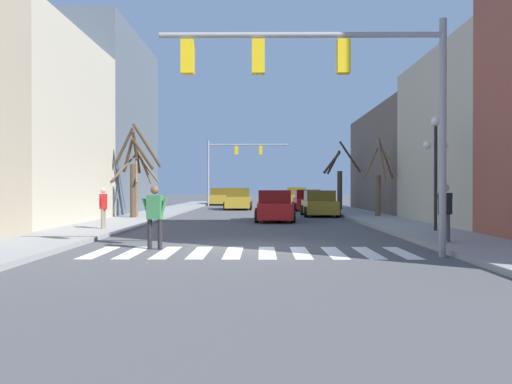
{
  "coord_description": "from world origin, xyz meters",
  "views": [
    {
      "loc": [
        0.28,
        -14.56,
        1.73
      ],
      "look_at": [
        -0.05,
        20.91,
        1.46
      ],
      "focal_mm": 35.0,
      "sensor_mm": 36.0,
      "label": 1
    }
  ],
  "objects": [
    {
      "name": "car_parked_left_mid",
      "position": [
        3.91,
        16.27,
        0.75
      ],
      "size": [
        2.12,
        4.23,
        1.59
      ],
      "rotation": [
        0.0,
        0.0,
        1.57
      ],
      "color": "#A38423",
      "rests_on": "ground_plane"
    },
    {
      "name": "pedestrian_near_right_corner",
      "position": [
        5.7,
        0.1,
        1.16
      ],
      "size": [
        0.63,
        0.52,
        1.7
      ],
      "rotation": [
        0.0,
        0.0,
        3.8
      ],
      "color": "#4C4C51",
      "rests_on": "sidewalk_right"
    },
    {
      "name": "street_lamp_right_corner",
      "position": [
        6.78,
        4.0,
        3.16
      ],
      "size": [
        0.95,
        0.36,
        4.24
      ],
      "color": "black",
      "rests_on": "sidewalk_right"
    },
    {
      "name": "car_driving_toward_lane",
      "position": [
        0.99,
        11.56,
        0.76
      ],
      "size": [
        2.02,
        4.41,
        1.62
      ],
      "rotation": [
        0.0,
        0.0,
        1.57
      ],
      "color": "red",
      "rests_on": "ground_plane"
    },
    {
      "name": "ground_plane",
      "position": [
        0.0,
        0.0,
        0.0
      ],
      "size": [
        240.0,
        240.0,
        0.0
      ],
      "primitive_type": "plane",
      "color": "#4C4C4F"
    },
    {
      "name": "sidewalk_left",
      "position": [
        -6.52,
        0.0,
        0.07
      ],
      "size": [
        2.84,
        90.0,
        0.15
      ],
      "color": "gray",
      "rests_on": "ground_plane"
    },
    {
      "name": "street_tree_left_far",
      "position": [
        -6.59,
        13.16,
        2.09
      ],
      "size": [
        2.37,
        2.42,
        4.27
      ],
      "color": "brown",
      "rests_on": "sidewalk_left"
    },
    {
      "name": "sidewalk_right",
      "position": [
        6.52,
        0.0,
        0.07
      ],
      "size": [
        2.84,
        90.0,
        0.15
      ],
      "color": "gray",
      "rests_on": "ground_plane"
    },
    {
      "name": "building_row_right",
      "position": [
        10.94,
        8.51,
        5.0
      ],
      "size": [
        6.0,
        33.91,
        13.55
      ],
      "color": "#934C3D",
      "rests_on": "ground_plane"
    },
    {
      "name": "street_tree_left_mid",
      "position": [
        7.05,
        13.86,
        2.16
      ],
      "size": [
        2.02,
        1.68,
        4.49
      ],
      "color": "brown",
      "rests_on": "sidewalk_right"
    },
    {
      "name": "car_parked_left_near",
      "position": [
        3.88,
        35.73,
        0.84
      ],
      "size": [
        2.19,
        4.65,
        1.8
      ],
      "rotation": [
        0.0,
        0.0,
        1.57
      ],
      "color": "#A38423",
      "rests_on": "ground_plane"
    },
    {
      "name": "traffic_signal_far",
      "position": [
        -2.49,
        34.17,
        4.7
      ],
      "size": [
        8.0,
        0.28,
        6.39
      ],
      "color": "gray",
      "rests_on": "ground_plane"
    },
    {
      "name": "car_parked_right_far",
      "position": [
        -1.53,
        25.88,
        0.81
      ],
      "size": [
        2.2,
        4.52,
        1.75
      ],
      "rotation": [
        0.0,
        0.0,
        -1.57
      ],
      "color": "#A38423",
      "rests_on": "ground_plane"
    },
    {
      "name": "pedestrian_crossing_street",
      "position": [
        -2.71,
        -0.54,
        1.06
      ],
      "size": [
        0.78,
        0.31,
        1.8
      ],
      "rotation": [
        0.0,
        0.0,
        6.1
      ],
      "color": "black",
      "rests_on": "ground_plane"
    },
    {
      "name": "street_tree_right_mid",
      "position": [
        6.26,
        23.35,
        2.37
      ],
      "size": [
        2.97,
        1.0,
        5.17
      ],
      "color": "#473828",
      "rests_on": "sidewalk_right"
    },
    {
      "name": "building_row_left",
      "position": [
        -10.94,
        10.59,
        5.19
      ],
      "size": [
        6.0,
        31.19,
        12.02
      ],
      "color": "tan",
      "rests_on": "ground_plane"
    },
    {
      "name": "crosswalk_stripes",
      "position": [
        0.0,
        -1.23,
        0.0
      ],
      "size": [
        8.55,
        2.6,
        0.01
      ],
      "color": "white",
      "rests_on": "ground_plane"
    },
    {
      "name": "car_at_intersection",
      "position": [
        3.88,
        23.9,
        0.76
      ],
      "size": [
        2.2,
        4.65,
        1.62
      ],
      "rotation": [
        0.0,
        0.0,
        1.57
      ],
      "color": "red",
      "rests_on": "ground_plane"
    },
    {
      "name": "car_parked_right_near",
      "position": [
        -3.9,
        36.87,
        0.81
      ],
      "size": [
        2.16,
        4.7,
        1.75
      ],
      "rotation": [
        0.0,
        0.0,
        1.57
      ],
      "color": "#A38423",
      "rests_on": "ground_plane"
    },
    {
      "name": "traffic_signal_near",
      "position": [
        2.14,
        -2.02,
        4.46
      ],
      "size": [
        7.21,
        0.28,
        5.97
      ],
      "color": "gray",
      "rests_on": "ground_plane"
    },
    {
      "name": "street_tree_right_far",
      "position": [
        -6.57,
        12.53,
        2.72
      ],
      "size": [
        2.61,
        1.53,
        5.13
      ],
      "color": "#473828",
      "rests_on": "sidewalk_left"
    },
    {
      "name": "pedestrian_on_left_sidewalk",
      "position": [
        -5.86,
        4.82,
        1.1
      ],
      "size": [
        0.23,
        0.69,
        1.61
      ],
      "rotation": [
        0.0,
        0.0,
        1.62
      ],
      "color": "#7A705B",
      "rests_on": "sidewalk_left"
    }
  ]
}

